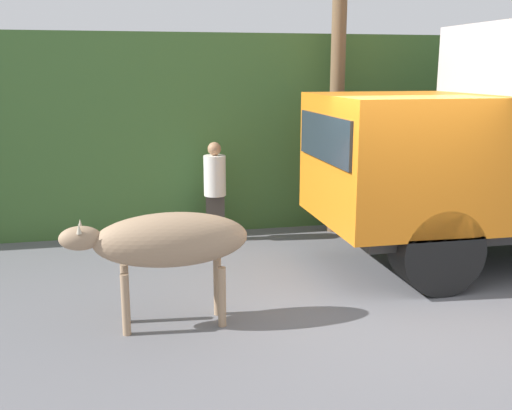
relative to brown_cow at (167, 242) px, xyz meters
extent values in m
plane|color=slate|center=(2.85, -0.22, -0.97)|extent=(60.00, 60.00, 0.00)
cube|color=#426B33|center=(2.85, 6.33, 0.73)|extent=(32.00, 5.04, 3.40)
cube|color=#99ADB7|center=(-2.02, 5.18, 0.26)|extent=(4.69, 2.40, 2.48)
cube|color=#4C4742|center=(-2.02, 5.18, 1.58)|extent=(4.99, 2.70, 0.16)
cube|color=orange|center=(3.31, 1.22, 0.63)|extent=(2.21, 2.31, 1.73)
cube|color=#232D38|center=(2.18, 1.22, 0.95)|extent=(0.04, 1.97, 0.61)
cylinder|color=black|center=(3.42, 0.32, -0.41)|extent=(1.12, 0.51, 1.12)
ellipsoid|color=#9E7F60|center=(0.05, 0.00, 0.02)|extent=(1.69, 0.60, 0.60)
ellipsoid|color=#9E7F60|center=(-0.91, 0.00, 0.09)|extent=(0.45, 0.26, 0.26)
cone|color=#B7AD93|center=(-0.91, -0.10, 0.22)|extent=(0.06, 0.06, 0.11)
cone|color=#B7AD93|center=(-0.91, 0.10, 0.22)|extent=(0.06, 0.06, 0.11)
cylinder|color=#9E7F60|center=(-0.48, -0.17, -0.63)|extent=(0.09, 0.09, 0.69)
cylinder|color=#9E7F60|center=(-0.48, 0.17, -0.63)|extent=(0.09, 0.09, 0.69)
cylinder|color=#9E7F60|center=(0.57, -0.17, -0.63)|extent=(0.09, 0.09, 0.69)
cylinder|color=#9E7F60|center=(0.57, 0.17, -0.63)|extent=(0.09, 0.09, 0.69)
cube|color=#38332D|center=(1.01, 3.26, -0.59)|extent=(0.33, 0.24, 0.77)
cylinder|color=silver|center=(1.01, 3.26, 0.12)|extent=(0.41, 0.41, 0.67)
sphere|color=#A87A56|center=(1.01, 3.26, 0.57)|extent=(0.22, 0.22, 0.22)
cylinder|color=brown|center=(3.15, 3.42, 1.55)|extent=(0.25, 0.25, 5.04)
camera|label=1|loc=(-0.40, -6.33, 1.85)|focal=42.00mm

